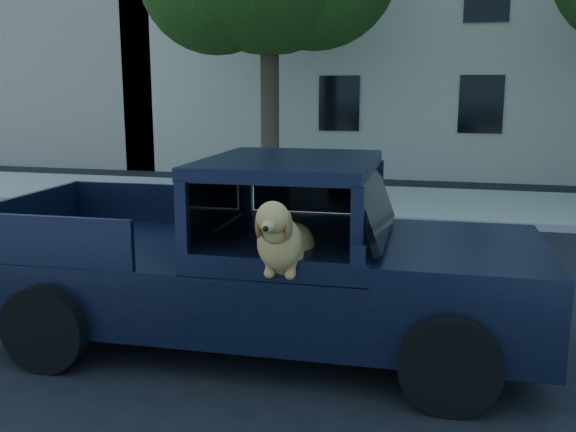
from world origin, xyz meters
name	(u,v)px	position (x,y,z in m)	size (l,w,h in m)	color
ground	(406,393)	(0.00, 0.00, 0.00)	(120.00, 120.00, 0.00)	black
far_sidewalk	(436,205)	(0.00, 9.20, 0.07)	(60.00, 4.00, 0.15)	gray
building_main	(549,27)	(3.00, 16.50, 4.50)	(26.00, 6.00, 9.00)	#B9B198
building_left	(41,51)	(-15.00, 16.50, 4.00)	(12.00, 6.00, 8.00)	tan
pickup_truck	(256,283)	(-1.62, 0.75, 0.67)	(5.59, 2.88, 1.98)	black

